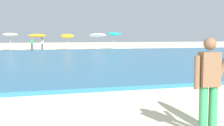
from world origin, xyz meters
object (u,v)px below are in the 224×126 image
object	(u,v)px
surfer_with_board	(223,77)
beach_umbrella_5	(67,36)
beach_umbrella_3	(10,35)
beachgoer_near_row_mid	(42,44)
beach_umbrella_4	(37,36)
beachgoer_near_row_left	(32,44)
beach_umbrella_7	(114,34)
beach_umbrella_6	(98,35)

from	to	relation	value
surfer_with_board	beach_umbrella_5	size ratio (longest dim) A/B	1.40
beach_umbrella_3	beachgoer_near_row_mid	xyz separation A→B (m)	(3.75, -0.22, -1.11)
beach_umbrella_4	beachgoer_near_row_mid	distance (m)	1.17
surfer_with_board	beachgoer_near_row_left	distance (m)	32.60
beach_umbrella_3	beachgoer_near_row_mid	world-z (taller)	beach_umbrella_3
beach_umbrella_3	beach_umbrella_7	xyz separation A→B (m)	(13.59, 1.40, 0.10)
beach_umbrella_6	beach_umbrella_5	bearing A→B (deg)	157.69
beach_umbrella_4	beach_umbrella_6	bearing A→B (deg)	-1.66
beach_umbrella_5	beach_umbrella_6	bearing A→B (deg)	-22.31
beach_umbrella_5	beach_umbrella_7	world-z (taller)	beach_umbrella_7
beachgoer_near_row_left	beachgoer_near_row_mid	xyz separation A→B (m)	(1.29, 1.33, 0.00)
surfer_with_board	beachgoer_near_row_left	xyz separation A→B (m)	(-2.08, 32.53, -0.19)
beach_umbrella_4	beach_umbrella_7	xyz separation A→B (m)	(10.45, 1.77, 0.23)
beachgoer_near_row_left	beachgoer_near_row_mid	distance (m)	1.85
beach_umbrella_7	beachgoer_near_row_left	world-z (taller)	beach_umbrella_7
surfer_with_board	beach_umbrella_6	bearing A→B (deg)	79.43
surfer_with_board	beach_umbrella_4	world-z (taller)	beach_umbrella_4
surfer_with_board	beachgoer_near_row_left	world-z (taller)	surfer_with_board
beach_umbrella_4	beachgoer_near_row_left	distance (m)	1.69
beach_umbrella_3	surfer_with_board	bearing A→B (deg)	-82.41
beach_umbrella_6	beachgoer_near_row_mid	size ratio (longest dim) A/B	1.39
beach_umbrella_6	beach_umbrella_4	bearing A→B (deg)	178.34
beach_umbrella_4	beachgoer_near_row_mid	world-z (taller)	beach_umbrella_4
surfer_with_board	beach_umbrella_6	xyz separation A→B (m)	(6.25, 33.49, 0.84)
beach_umbrella_4	beachgoer_near_row_mid	bearing A→B (deg)	14.05
beachgoer_near_row_left	beach_umbrella_3	bearing A→B (deg)	147.69
beach_umbrella_6	beachgoer_near_row_left	world-z (taller)	beach_umbrella_6
beach_umbrella_7	beachgoer_near_row_mid	bearing A→B (deg)	-170.66
beach_umbrella_3	beach_umbrella_7	size ratio (longest dim) A/B	0.92
surfer_with_board	beachgoer_near_row_left	bearing A→B (deg)	93.67
surfer_with_board	beach_umbrella_3	world-z (taller)	beach_umbrella_3
beach_umbrella_5	beachgoer_near_row_mid	distance (m)	3.63
beach_umbrella_6	beachgoer_near_row_mid	xyz separation A→B (m)	(-7.04, 0.37, -1.03)
surfer_with_board	beachgoer_near_row_mid	bearing A→B (deg)	91.35
beach_umbrella_3	beachgoer_near_row_left	bearing A→B (deg)	-32.31
surfer_with_board	beach_umbrella_5	distance (m)	35.12
beach_umbrella_5	beach_umbrella_7	size ratio (longest dim) A/B	0.91
beach_umbrella_3	beach_umbrella_6	distance (m)	10.81
beach_umbrella_4	beachgoer_near_row_left	size ratio (longest dim) A/B	1.41
surfer_with_board	beach_umbrella_5	bearing A→B (deg)	85.90
beachgoer_near_row_left	beach_umbrella_7	bearing A→B (deg)	14.84
beach_umbrella_4	beachgoer_near_row_left	xyz separation A→B (m)	(-0.68, -1.18, -0.99)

